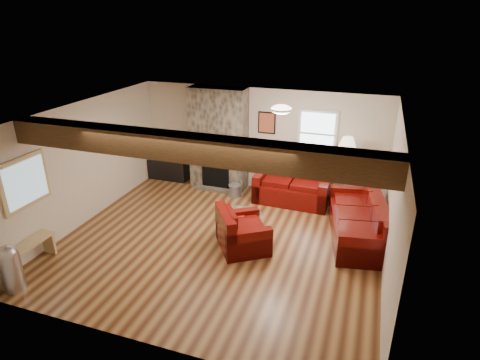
{
  "coord_description": "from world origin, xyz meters",
  "views": [
    {
      "loc": [
        2.54,
        -6.25,
        4.14
      ],
      "look_at": [
        0.27,
        0.4,
        1.17
      ],
      "focal_mm": 30.0,
      "sensor_mm": 36.0,
      "label": 1
    }
  ],
  "objects_px": {
    "loveseat": "(293,183)",
    "sofa_three": "(358,218)",
    "tv_cabinet": "(169,169)",
    "armchair_red": "(243,229)",
    "coffee_table": "(238,226)",
    "television": "(168,152)",
    "floor_lamp": "(347,148)"
  },
  "relations": [
    {
      "from": "armchair_red",
      "to": "coffee_table",
      "type": "height_order",
      "value": "armchair_red"
    },
    {
      "from": "tv_cabinet",
      "to": "television",
      "type": "xyz_separation_m",
      "value": [
        0.0,
        0.0,
        0.48
      ]
    },
    {
      "from": "loveseat",
      "to": "floor_lamp",
      "type": "relative_size",
      "value": 1.01
    },
    {
      "from": "armchair_red",
      "to": "tv_cabinet",
      "type": "height_order",
      "value": "armchair_red"
    },
    {
      "from": "coffee_table",
      "to": "television",
      "type": "bearing_deg",
      "value": 140.41
    },
    {
      "from": "sofa_three",
      "to": "coffee_table",
      "type": "relative_size",
      "value": 2.35
    },
    {
      "from": "sofa_three",
      "to": "coffee_table",
      "type": "height_order",
      "value": "sofa_three"
    },
    {
      "from": "tv_cabinet",
      "to": "floor_lamp",
      "type": "relative_size",
      "value": 0.62
    },
    {
      "from": "sofa_three",
      "to": "television",
      "type": "height_order",
      "value": "television"
    },
    {
      "from": "coffee_table",
      "to": "floor_lamp",
      "type": "bearing_deg",
      "value": 46.32
    },
    {
      "from": "loveseat",
      "to": "coffee_table",
      "type": "distance_m",
      "value": 2.08
    },
    {
      "from": "sofa_three",
      "to": "floor_lamp",
      "type": "height_order",
      "value": "floor_lamp"
    },
    {
      "from": "sofa_three",
      "to": "coffee_table",
      "type": "distance_m",
      "value": 2.33
    },
    {
      "from": "floor_lamp",
      "to": "loveseat",
      "type": "bearing_deg",
      "value": 176.44
    },
    {
      "from": "sofa_three",
      "to": "television",
      "type": "distance_m",
      "value": 5.17
    },
    {
      "from": "coffee_table",
      "to": "tv_cabinet",
      "type": "height_order",
      "value": "tv_cabinet"
    },
    {
      "from": "loveseat",
      "to": "television",
      "type": "xyz_separation_m",
      "value": [
        -3.4,
        0.3,
        0.29
      ]
    },
    {
      "from": "sofa_three",
      "to": "tv_cabinet",
      "type": "height_order",
      "value": "sofa_three"
    },
    {
      "from": "loveseat",
      "to": "floor_lamp",
      "type": "height_order",
      "value": "floor_lamp"
    },
    {
      "from": "loveseat",
      "to": "television",
      "type": "distance_m",
      "value": 3.42
    },
    {
      "from": "loveseat",
      "to": "sofa_three",
      "type": "bearing_deg",
      "value": -36.77
    },
    {
      "from": "sofa_three",
      "to": "tv_cabinet",
      "type": "bearing_deg",
      "value": -117.61
    },
    {
      "from": "floor_lamp",
      "to": "coffee_table",
      "type": "bearing_deg",
      "value": -133.68
    },
    {
      "from": "sofa_three",
      "to": "tv_cabinet",
      "type": "xyz_separation_m",
      "value": [
        -4.93,
        1.52,
        -0.17
      ]
    },
    {
      "from": "coffee_table",
      "to": "tv_cabinet",
      "type": "xyz_separation_m",
      "value": [
        -2.73,
        2.25,
        0.03
      ]
    },
    {
      "from": "television",
      "to": "armchair_red",
      "type": "bearing_deg",
      "value": -41.29
    },
    {
      "from": "armchair_red",
      "to": "coffee_table",
      "type": "xyz_separation_m",
      "value": [
        -0.21,
        0.32,
        -0.16
      ]
    },
    {
      "from": "tv_cabinet",
      "to": "sofa_three",
      "type": "bearing_deg",
      "value": -17.11
    },
    {
      "from": "coffee_table",
      "to": "armchair_red",
      "type": "bearing_deg",
      "value": -57.32
    },
    {
      "from": "coffee_table",
      "to": "tv_cabinet",
      "type": "bearing_deg",
      "value": 140.41
    },
    {
      "from": "floor_lamp",
      "to": "tv_cabinet",
      "type": "bearing_deg",
      "value": 175.32
    },
    {
      "from": "television",
      "to": "floor_lamp",
      "type": "xyz_separation_m",
      "value": [
        4.52,
        -0.37,
        0.7
      ]
    }
  ]
}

